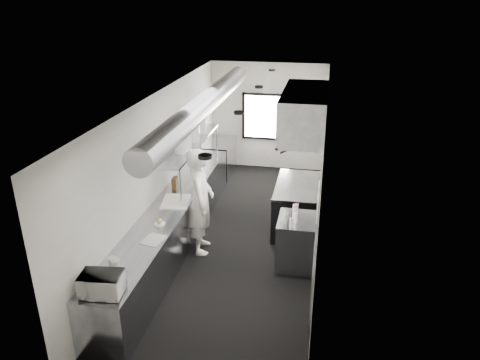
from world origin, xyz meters
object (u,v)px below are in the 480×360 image
at_px(exhaust_hood, 304,112).
at_px(prep_counter, 173,225).
at_px(plate_stack_b, 185,140).
at_px(squeeze_bottle_b, 296,218).
at_px(line_cook, 201,201).
at_px(plate_stack_c, 193,133).
at_px(pass_shelf, 191,144).
at_px(squeeze_bottle_e, 297,208).
at_px(range, 296,206).
at_px(far_work_table, 219,158).
at_px(plate_stack_d, 201,124).
at_px(small_plate, 160,224).
at_px(microwave, 102,284).
at_px(knife_block, 175,183).
at_px(squeeze_bottle_d, 295,210).
at_px(squeeze_bottle_c, 294,213).
at_px(cutting_board, 176,201).
at_px(plate_stack_a, 182,145).
at_px(squeeze_bottle_a, 291,223).
at_px(bottle_station, 296,242).
at_px(deli_tub_a, 113,261).
at_px(deli_tub_b, 115,263).

bearing_deg(exhaust_hood, prep_counter, -151.89).
bearing_deg(plate_stack_b, squeeze_bottle_b, -32.28).
xyz_separation_m(line_cook, plate_stack_c, (-0.57, 1.63, 0.76)).
relative_size(pass_shelf, squeeze_bottle_e, 18.32).
distance_m(range, far_work_table, 3.32).
relative_size(plate_stack_d, squeeze_bottle_e, 2.35).
bearing_deg(small_plate, microwave, -91.83).
relative_size(prep_counter, knife_block, 27.89).
distance_m(range, small_plate, 2.95).
distance_m(far_work_table, squeeze_bottle_d, 4.40).
distance_m(microwave, squeeze_bottle_c, 3.40).
bearing_deg(cutting_board, plate_stack_b, 95.83).
bearing_deg(squeeze_bottle_d, plate_stack_a, 157.39).
bearing_deg(plate_stack_a, line_cook, -56.27).
bearing_deg(squeeze_bottle_b, squeeze_bottle_d, 99.43).
bearing_deg(small_plate, cutting_board, 90.77).
relative_size(prep_counter, squeeze_bottle_a, 36.04).
xyz_separation_m(prep_counter, squeeze_bottle_b, (2.28, -0.33, 0.54)).
distance_m(pass_shelf, plate_stack_c, 0.25).
distance_m(prep_counter, squeeze_bottle_a, 2.34).
xyz_separation_m(exhaust_hood, plate_stack_c, (-2.27, 0.43, -0.64)).
bearing_deg(line_cook, squeeze_bottle_d, -104.13).
bearing_deg(bottle_station, deli_tub_a, -142.97).
xyz_separation_m(line_cook, plate_stack_d, (-0.59, 2.25, 0.77)).
height_order(deli_tub_b, plate_stack_c, plate_stack_c).
bearing_deg(plate_stack_c, exhaust_hood, -10.75).
height_order(prep_counter, squeeze_bottle_c, squeeze_bottle_c).
height_order(line_cook, plate_stack_c, line_cook).
relative_size(cutting_board, plate_stack_c, 1.77).
height_order(squeeze_bottle_d, squeeze_bottle_e, squeeze_bottle_d).
bearing_deg(squeeze_bottle_b, plate_stack_b, 147.72).
relative_size(exhaust_hood, prep_counter, 0.37).
xyz_separation_m(line_cook, deli_tub_a, (-0.72, -2.06, -0.04)).
relative_size(squeeze_bottle_a, squeeze_bottle_e, 1.02).
height_order(far_work_table, knife_block, knife_block).
distance_m(plate_stack_c, squeeze_bottle_b, 3.12).
height_order(small_plate, plate_stack_a, plate_stack_a).
distance_m(knife_block, squeeze_bottle_c, 2.53).
distance_m(bottle_station, squeeze_bottle_d, 0.57).
height_order(pass_shelf, plate_stack_d, plate_stack_d).
bearing_deg(bottle_station, squeeze_bottle_c, 154.02).
distance_m(plate_stack_c, squeeze_bottle_c, 2.99).
relative_size(bottle_station, knife_block, 4.18).
distance_m(far_work_table, microwave, 6.46).
height_order(plate_stack_c, squeeze_bottle_d, plate_stack_c).
relative_size(pass_shelf, knife_block, 13.95).
bearing_deg(squeeze_bottle_e, exhaust_hood, 90.76).
xyz_separation_m(pass_shelf, line_cook, (0.59, -1.50, -0.55)).
bearing_deg(squeeze_bottle_b, plate_stack_a, 152.30).
height_order(knife_block, squeeze_bottle_d, knife_block).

